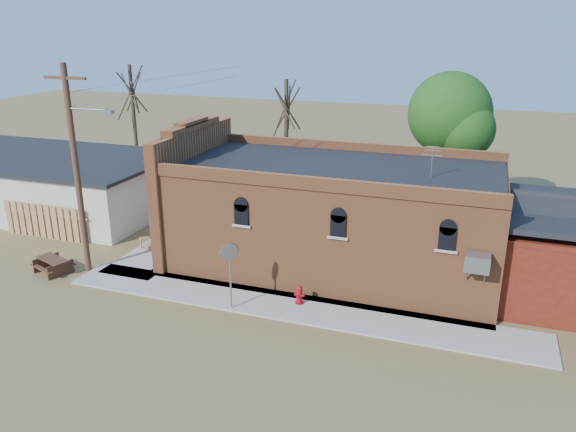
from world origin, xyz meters
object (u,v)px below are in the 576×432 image
(fire_hydrant, at_px, (299,295))
(trash_barrel, at_px, (183,242))
(utility_pole, at_px, (77,167))
(brick_bar, at_px, (328,215))
(picnic_table, at_px, (53,263))
(stop_sign, at_px, (230,258))

(fire_hydrant, bearing_deg, trash_barrel, 132.45)
(fire_hydrant, distance_m, trash_barrel, 7.79)
(utility_pole, xyz_separation_m, fire_hydrant, (9.86, 0.01, -4.32))
(brick_bar, height_order, fire_hydrant, brick_bar)
(brick_bar, height_order, trash_barrel, brick_bar)
(utility_pole, distance_m, picnic_table, 4.60)
(trash_barrel, xyz_separation_m, picnic_table, (-4.20, -4.07, -0.05))
(trash_barrel, bearing_deg, brick_bar, 7.55)
(stop_sign, bearing_deg, brick_bar, 45.18)
(fire_hydrant, relative_size, picnic_table, 0.40)
(picnic_table, bearing_deg, utility_pole, 46.54)
(stop_sign, xyz_separation_m, trash_barrel, (-4.67, 4.57, -1.66))
(brick_bar, xyz_separation_m, utility_pole, (-9.79, -4.29, 2.43))
(stop_sign, relative_size, picnic_table, 1.42)
(brick_bar, bearing_deg, utility_pole, -156.31)
(utility_pole, bearing_deg, trash_barrel, 49.87)
(trash_barrel, bearing_deg, utility_pole, -130.13)
(fire_hydrant, height_order, trash_barrel, trash_barrel)
(utility_pole, relative_size, trash_barrel, 11.16)
(fire_hydrant, xyz_separation_m, stop_sign, (-2.35, -1.21, 1.69))
(utility_pole, distance_m, trash_barrel, 6.15)
(brick_bar, bearing_deg, trash_barrel, -172.45)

